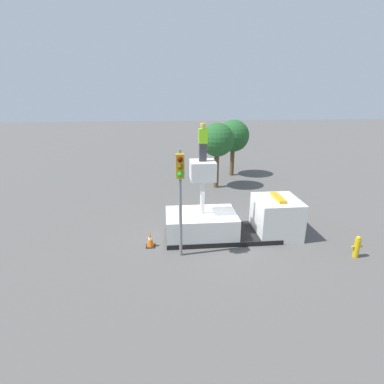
{
  "coord_description": "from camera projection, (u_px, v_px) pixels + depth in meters",
  "views": [
    {
      "loc": [
        -2.78,
        -13.68,
        7.18
      ],
      "look_at": [
        -1.61,
        -0.83,
        2.75
      ],
      "focal_mm": 28.0,
      "sensor_mm": 36.0,
      "label": 1
    }
  ],
  "objects": [
    {
      "name": "ground_plane",
      "position": [
        221.0,
        236.0,
        15.46
      ],
      "size": [
        120.0,
        120.0,
        0.0
      ],
      "primitive_type": "plane",
      "color": "#565451"
    },
    {
      "name": "bucket_truck",
      "position": [
        233.0,
        220.0,
        15.23
      ],
      "size": [
        6.75,
        2.41,
        3.99
      ],
      "color": "black",
      "rests_on": "ground"
    },
    {
      "name": "worker",
      "position": [
        203.0,
        142.0,
        13.79
      ],
      "size": [
        0.4,
        0.26,
        1.75
      ],
      "color": "#38383D",
      "rests_on": "bucket_truck"
    },
    {
      "name": "traffic_light_pole",
      "position": [
        180.0,
        184.0,
        12.44
      ],
      "size": [
        0.34,
        0.57,
        4.89
      ],
      "color": "gray",
      "rests_on": "ground"
    },
    {
      "name": "fire_hydrant",
      "position": [
        357.0,
        247.0,
        13.39
      ],
      "size": [
        0.49,
        0.25,
        1.04
      ],
      "color": "gold",
      "rests_on": "ground"
    },
    {
      "name": "traffic_cone_rear",
      "position": [
        150.0,
        240.0,
        14.34
      ],
      "size": [
        0.44,
        0.44,
        0.75
      ],
      "color": "black",
      "rests_on": "ground"
    },
    {
      "name": "tree_left_bg",
      "position": [
        217.0,
        140.0,
        22.04
      ],
      "size": [
        2.48,
        2.48,
        4.91
      ],
      "color": "brown",
      "rests_on": "ground"
    },
    {
      "name": "tree_right_bg",
      "position": [
        233.0,
        136.0,
        25.36
      ],
      "size": [
        2.69,
        2.69,
        4.8
      ],
      "color": "brown",
      "rests_on": "ground"
    }
  ]
}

